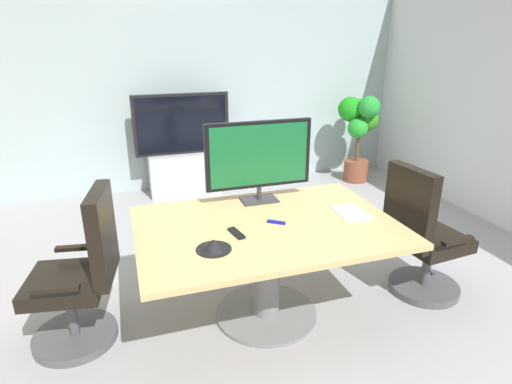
{
  "coord_description": "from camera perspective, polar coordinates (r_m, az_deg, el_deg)",
  "views": [
    {
      "loc": [
        -1.04,
        -2.7,
        2.0
      ],
      "look_at": [
        -0.13,
        0.09,
        0.9
      ],
      "focal_mm": 29.82,
      "sensor_mm": 36.0,
      "label": 1
    }
  ],
  "objects": [
    {
      "name": "wall_back_glass_partition",
      "position": [
        5.83,
        -7.88,
        14.17
      ],
      "size": [
        5.75,
        0.1,
        2.75
      ],
      "primitive_type": "cube",
      "color": "#9EB2B7",
      "rests_on": "ground"
    },
    {
      "name": "paper_notepad",
      "position": [
        3.22,
        12.58,
        -2.7
      ],
      "size": [
        0.22,
        0.31,
        0.01
      ],
      "primitive_type": "cube",
      "rotation": [
        0.0,
        0.0,
        -0.04
      ],
      "color": "white",
      "rests_on": "conference_table"
    },
    {
      "name": "office_chair_left",
      "position": [
        3.1,
        -22.36,
        -11.1
      ],
      "size": [
        0.63,
        0.61,
        1.09
      ],
      "rotation": [
        0.0,
        0.0,
        -1.73
      ],
      "color": "#4C4C51",
      "rests_on": "ground"
    },
    {
      "name": "potted_plant",
      "position": [
        6.12,
        13.68,
        8.53
      ],
      "size": [
        0.57,
        0.61,
        1.23
      ],
      "color": "brown",
      "rests_on": "ground"
    },
    {
      "name": "tv_monitor",
      "position": [
        3.27,
        0.39,
        4.74
      ],
      "size": [
        0.84,
        0.18,
        0.64
      ],
      "color": "#333338",
      "rests_on": "conference_table"
    },
    {
      "name": "conference_table",
      "position": [
        3.05,
        1.46,
        -7.6
      ],
      "size": [
        1.8,
        1.23,
        0.75
      ],
      "color": "tan",
      "rests_on": "ground"
    },
    {
      "name": "whiteboard_marker",
      "position": [
        2.98,
        2.74,
        -4.06
      ],
      "size": [
        0.12,
        0.09,
        0.02
      ],
      "primitive_type": "cube",
      "rotation": [
        0.0,
        0.0,
        -0.64
      ],
      "color": "#1919A5",
      "rests_on": "conference_table"
    },
    {
      "name": "ground_plane",
      "position": [
        3.51,
        2.57,
        -14.21
      ],
      "size": [
        7.01,
        7.01,
        0.0
      ],
      "primitive_type": "plane",
      "color": "#99999E"
    },
    {
      "name": "remote_control",
      "position": [
        2.82,
        -2.65,
        -5.54
      ],
      "size": [
        0.08,
        0.18,
        0.02
      ],
      "primitive_type": "cube",
      "rotation": [
        0.0,
        0.0,
        0.19
      ],
      "color": "black",
      "rests_on": "conference_table"
    },
    {
      "name": "office_chair_right",
      "position": [
        3.6,
        21.3,
        -6.36
      ],
      "size": [
        0.62,
        0.6,
        1.09
      ],
      "rotation": [
        0.0,
        0.0,
        1.67
      ],
      "color": "#4C4C51",
      "rests_on": "ground"
    },
    {
      "name": "conference_phone",
      "position": [
        2.63,
        -5.71,
        -7.12
      ],
      "size": [
        0.22,
        0.22,
        0.07
      ],
      "color": "black",
      "rests_on": "conference_table"
    },
    {
      "name": "wall_display_unit",
      "position": [
        5.62,
        -9.65,
        4.11
      ],
      "size": [
        1.2,
        0.36,
        1.31
      ],
      "color": "#B7BABC",
      "rests_on": "ground"
    }
  ]
}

